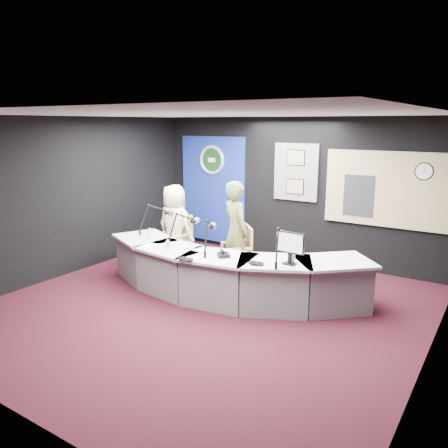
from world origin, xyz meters
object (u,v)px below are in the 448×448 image
Objects in this scene: broadcast_desk at (223,273)px; armchair_left at (175,242)px; armchair_right at (236,257)px; person_man at (175,226)px; person_woman at (236,232)px.

broadcast_desk is 4.72× the size of armchair_left.
broadcast_desk is 1.79m from armchair_left.
armchair_left is 1.12× the size of armchair_right.
person_man reaches higher than armchair_right.
person_man reaches higher than armchair_left.
broadcast_desk is 0.72m from armchair_right.
person_man is at bearing 26.08° from person_woman.
broadcast_desk is 0.88m from person_woman.
person_man is (-1.61, 0.78, 0.41)m from broadcast_desk.
armchair_right is (-0.20, 0.69, 0.05)m from broadcast_desk.
armchair_left is 0.55× the size of person_woman.
person_woman is (0.00, 0.00, 0.45)m from armchair_right.
person_woman reaches higher than armchair_left.
person_man is (-1.41, 0.09, 0.36)m from armchair_right.
person_woman is (1.41, -0.09, 0.09)m from person_man.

